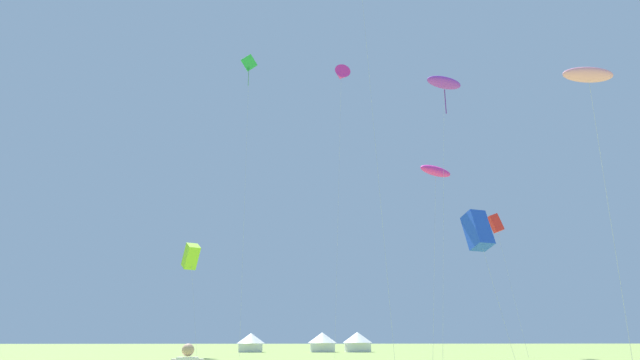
# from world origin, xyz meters

# --- Properties ---
(kite_red_box) EXTENTS (1.88, 2.99, 15.29)m
(kite_red_box) POSITION_xyz_m (21.01, 53.30, 14.19)
(kite_red_box) COLOR red
(kite_red_box) RESTS_ON ground
(kite_blue_box) EXTENTS (2.49, 2.47, 11.01)m
(kite_blue_box) POSITION_xyz_m (11.82, 34.14, 9.49)
(kite_blue_box) COLOR blue
(kite_blue_box) RESTS_ON ground
(kite_pink_parafoil) EXTENTS (2.80, 1.43, 15.35)m
(kite_pink_parafoil) POSITION_xyz_m (13.20, 20.07, 14.90)
(kite_pink_parafoil) COLOR pink
(kite_pink_parafoil) RESTS_ON ground
(kite_magenta_delta) EXTENTS (2.25, 2.85, 32.82)m
(kite_magenta_delta) POSITION_xyz_m (3.76, 52.59, 31.73)
(kite_magenta_delta) COLOR #E02DA3
(kite_magenta_delta) RESTS_ON ground
(kite_green_diamond) EXTENTS (1.94, 1.42, 34.07)m
(kite_green_diamond) POSITION_xyz_m (-7.13, 52.59, 32.10)
(kite_green_diamond) COLOR green
(kite_green_diamond) RESTS_ON ground
(kite_magenta_parafoil) EXTENTS (3.66, 3.25, 15.65)m
(kite_magenta_parafoil) POSITION_xyz_m (9.87, 37.23, 15.04)
(kite_magenta_parafoil) COLOR #E02DA3
(kite_magenta_parafoil) RESTS_ON ground
(kite_purple_diamond) EXTENTS (1.88, 2.41, 31.50)m
(kite_purple_diamond) POSITION_xyz_m (3.73, 34.34, 28.91)
(kite_purple_diamond) COLOR purple
(kite_purple_diamond) RESTS_ON ground
(kite_purple_parafoil) EXTENTS (4.15, 3.70, 23.12)m
(kite_purple_parafoil) POSITION_xyz_m (10.77, 36.15, 22.55)
(kite_purple_parafoil) COLOR purple
(kite_purple_parafoil) RESTS_ON ground
(kite_lime_box) EXTENTS (2.64, 2.74, 11.81)m
(kite_lime_box) POSITION_xyz_m (-12.69, 54.47, 10.36)
(kite_lime_box) COLOR #99DB2D
(kite_lime_box) RESTS_ON ground
(festival_tent_left) EXTENTS (3.92, 3.92, 2.55)m
(festival_tent_left) POSITION_xyz_m (-7.14, 74.04, 1.41)
(festival_tent_left) COLOR white
(festival_tent_left) RESTS_ON ground
(festival_tent_right) EXTENTS (4.08, 4.08, 2.65)m
(festival_tent_right) POSITION_xyz_m (2.85, 74.04, 1.47)
(festival_tent_right) COLOR white
(festival_tent_right) RESTS_ON ground
(festival_tent_center) EXTENTS (4.17, 4.17, 2.71)m
(festival_tent_center) POSITION_xyz_m (7.82, 74.04, 1.50)
(festival_tent_center) COLOR white
(festival_tent_center) RESTS_ON ground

